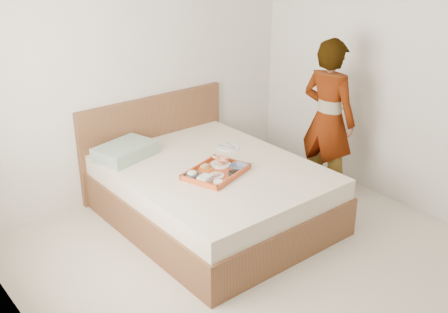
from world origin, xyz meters
TOP-DOWN VIEW (x-y plane):
  - ground at (0.00, 0.00)m, footprint 3.50×4.00m
  - wall_back at (0.00, 2.00)m, footprint 3.50×0.01m
  - wall_left at (-1.75, 0.00)m, footprint 0.01×4.00m
  - wall_right at (1.75, 0.00)m, footprint 0.01×4.00m
  - bed at (0.11, 1.00)m, footprint 1.65×2.00m
  - headboard at (0.11, 1.97)m, footprint 1.65×0.06m
  - pillow at (-0.39, 1.68)m, footprint 0.60×0.48m
  - tray at (0.04, 0.86)m, footprint 0.63×0.54m
  - prawn_plate at (0.17, 0.96)m, footprint 0.23×0.23m
  - navy_bowl_big at (0.24, 0.79)m, footprint 0.19×0.19m
  - sauce_dish at (0.12, 0.74)m, footprint 0.10×0.10m
  - meat_plate at (-0.00, 0.80)m, footprint 0.17×0.17m
  - bread_plate at (0.02, 0.98)m, footprint 0.16×0.16m
  - salad_bowl at (-0.17, 0.92)m, footprint 0.15×0.15m
  - plastic_tub at (-0.14, 0.78)m, footprint 0.14×0.12m
  - cheese_round at (-0.08, 0.68)m, footprint 0.10×0.10m
  - dinner_plate at (0.51, 1.26)m, footprint 0.22×0.22m
  - person at (1.30, 0.71)m, footprint 0.43×0.61m

SIDE VIEW (x-z plane):
  - ground at x=0.00m, z-range -0.01..0.01m
  - bed at x=0.11m, z-range 0.00..0.53m
  - headboard at x=0.11m, z-range 0.00..0.95m
  - dinner_plate at x=0.51m, z-range 0.53..0.54m
  - meat_plate at x=0.00m, z-range 0.54..0.55m
  - bread_plate at x=0.02m, z-range 0.54..0.55m
  - prawn_plate at x=0.17m, z-range 0.54..0.56m
  - tray at x=0.04m, z-range 0.53..0.58m
  - cheese_round at x=-0.08m, z-range 0.54..0.57m
  - sauce_dish at x=0.12m, z-range 0.54..0.57m
  - salad_bowl at x=-0.17m, z-range 0.54..0.58m
  - navy_bowl_big at x=0.24m, z-range 0.54..0.58m
  - plastic_tub at x=-0.14m, z-range 0.54..0.59m
  - pillow at x=-0.39m, z-range 0.53..0.66m
  - person at x=1.30m, z-range 0.00..1.58m
  - wall_back at x=0.00m, z-range 0.00..2.60m
  - wall_left at x=-1.75m, z-range 0.00..2.60m
  - wall_right at x=1.75m, z-range 0.00..2.60m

